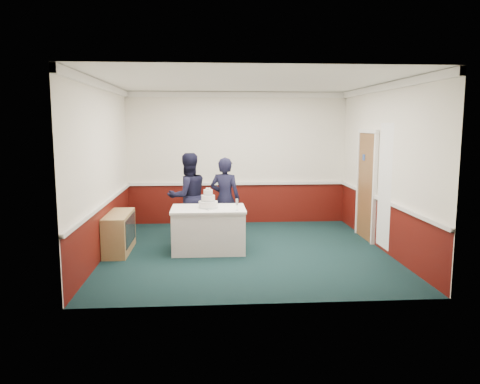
{
  "coord_description": "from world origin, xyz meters",
  "views": [
    {
      "loc": [
        -0.69,
        -8.19,
        2.29
      ],
      "look_at": [
        -0.12,
        -0.1,
        1.1
      ],
      "focal_mm": 35.0,
      "sensor_mm": 36.0,
      "label": 1
    }
  ],
  "objects": [
    {
      "name": "cake_knife",
      "position": [
        -0.71,
        -0.11,
        0.79
      ],
      "size": [
        0.1,
        0.21,
        0.0
      ],
      "primitive_type": "cube",
      "rotation": [
        0.0,
        0.0,
        0.4
      ],
      "color": "silver",
      "rests_on": "cake_table"
    },
    {
      "name": "champagne_flute",
      "position": [
        -0.18,
        -0.19,
        0.93
      ],
      "size": [
        0.05,
        0.05,
        0.21
      ],
      "color": "silver",
      "rests_on": "cake_table"
    },
    {
      "name": "room_shell",
      "position": [
        0.08,
        0.61,
        1.97
      ],
      "size": [
        5.0,
        5.0,
        3.0
      ],
      "color": "white",
      "rests_on": "ground"
    },
    {
      "name": "sideboard",
      "position": [
        -2.28,
        0.14,
        0.35
      ],
      "size": [
        0.41,
        1.2,
        0.7
      ],
      "color": "tan",
      "rests_on": "ground"
    },
    {
      "name": "cake_table",
      "position": [
        -0.68,
        0.09,
        0.4
      ],
      "size": [
        1.32,
        0.92,
        0.79
      ],
      "color": "white",
      "rests_on": "ground"
    },
    {
      "name": "wedding_cake",
      "position": [
        -0.68,
        0.09,
        0.9
      ],
      "size": [
        0.35,
        0.35,
        0.36
      ],
      "color": "white",
      "rests_on": "cake_table"
    },
    {
      "name": "person_man",
      "position": [
        -1.07,
        1.0,
        0.86
      ],
      "size": [
        1.03,
        0.94,
        1.72
      ],
      "primitive_type": "imported",
      "rotation": [
        0.0,
        0.0,
        3.56
      ],
      "color": "black",
      "rests_on": "ground"
    },
    {
      "name": "person_woman",
      "position": [
        -0.34,
        0.89,
        0.82
      ],
      "size": [
        0.69,
        0.57,
        1.64
      ],
      "primitive_type": "imported",
      "rotation": [
        0.0,
        0.0,
        2.81
      ],
      "color": "black",
      "rests_on": "ground"
    },
    {
      "name": "ground",
      "position": [
        0.0,
        0.0,
        0.0
      ],
      "size": [
        5.0,
        5.0,
        0.0
      ],
      "primitive_type": "plane",
      "color": "#11272A",
      "rests_on": "ground"
    }
  ]
}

